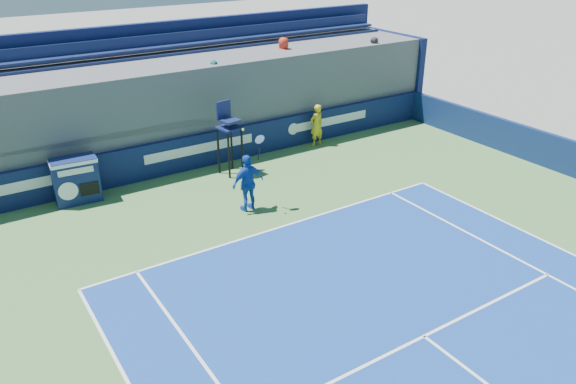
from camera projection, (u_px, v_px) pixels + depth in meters
ball_person at (317, 125)px, 21.17m from camera, size 0.61×0.43×1.60m
back_hoarding at (200, 151)px, 19.29m from camera, size 20.40×0.21×1.20m
match_clock at (76, 179)px, 16.78m from camera, size 1.37×0.82×1.40m
umpire_chair at (229, 130)px, 18.40m from camera, size 0.82×0.82×2.48m
tennis_player at (248, 183)px, 16.19m from camera, size 1.04×0.48×2.57m
stadium_seating at (174, 102)px, 20.32m from camera, size 21.00×4.05×4.40m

